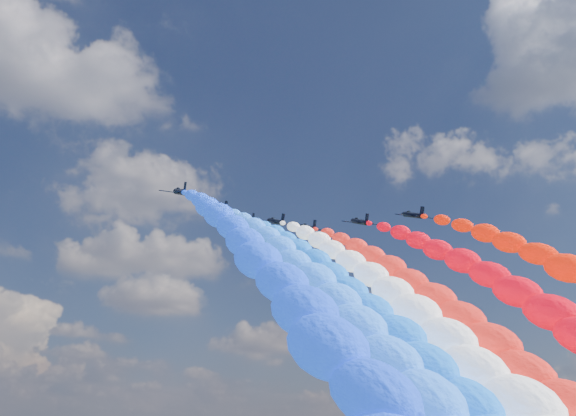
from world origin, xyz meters
name	(u,v)px	position (x,y,z in m)	size (l,w,h in m)	color
jet_0	(180,192)	(-26.54, -3.89, 108.09)	(8.46, 11.34, 2.50)	black
trail_0	(251,275)	(-26.54, -52.83, 80.59)	(7.16, 96.00, 58.92)	blue
jet_1	(220,210)	(-15.76, 4.59, 108.09)	(8.46, 11.34, 2.50)	black
trail_1	(304,293)	(-15.76, -44.35, 80.59)	(7.16, 96.00, 58.92)	#236CFF
jet_2	(249,221)	(-7.16, 10.72, 108.09)	(8.46, 11.34, 2.50)	black
trail_2	(341,304)	(-7.16, -38.22, 80.59)	(7.16, 96.00, 58.92)	blue
jet_3	(276,222)	(-1.20, 8.76, 108.09)	(8.46, 11.34, 2.50)	black
trail_3	(380,304)	(-1.20, -40.18, 80.59)	(7.16, 96.00, 58.92)	white
jet_4	(262,234)	(-0.72, 20.26, 108.09)	(8.46, 11.34, 2.50)	black
trail_4	(351,315)	(-0.72, -28.69, 80.59)	(7.16, 96.00, 58.92)	white
jet_5	(308,228)	(7.63, 10.67, 108.09)	(8.46, 11.34, 2.50)	black
trail_5	(423,309)	(7.63, -38.27, 80.59)	(7.16, 96.00, 58.92)	red
jet_6	(360,222)	(17.11, 1.95, 108.09)	(8.46, 11.34, 2.50)	black
trail_6	(504,304)	(17.11, -47.00, 80.59)	(7.16, 96.00, 58.92)	red
jet_7	(413,215)	(26.03, -6.96, 108.09)	(8.46, 11.34, 2.50)	black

